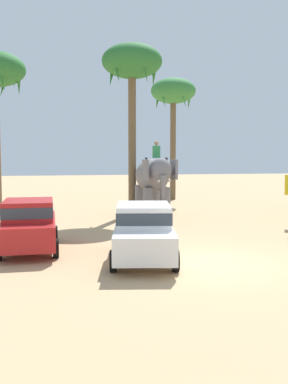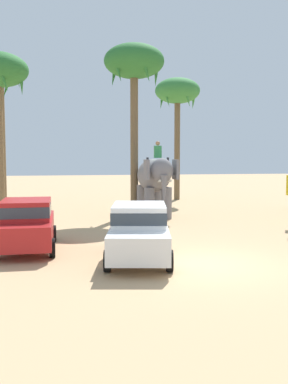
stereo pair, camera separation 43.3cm
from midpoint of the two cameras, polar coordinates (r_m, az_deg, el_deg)
ground_plane at (r=12.98m, az=8.82°, el=-9.34°), size 120.00×120.00×0.00m
car_sedan_foreground at (r=13.13m, az=0.31°, el=-4.98°), size 2.41×4.34×1.70m
car_parked_far_side at (r=15.02m, az=-14.31°, el=-3.90°), size 1.91×4.12×1.70m
elephant_with_mahout at (r=22.22m, az=1.98°, el=1.75°), size 1.71×3.90×3.88m
palm_tree_near_hut at (r=31.80m, az=4.80°, el=12.60°), size 3.20×3.20×8.68m
palm_tree_left_of_road at (r=23.93m, az=-0.76°, el=16.06°), size 3.20×3.20×9.05m
palm_tree_leaning_seaward at (r=32.48m, az=-17.91°, el=14.49°), size 3.20×3.20×10.06m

